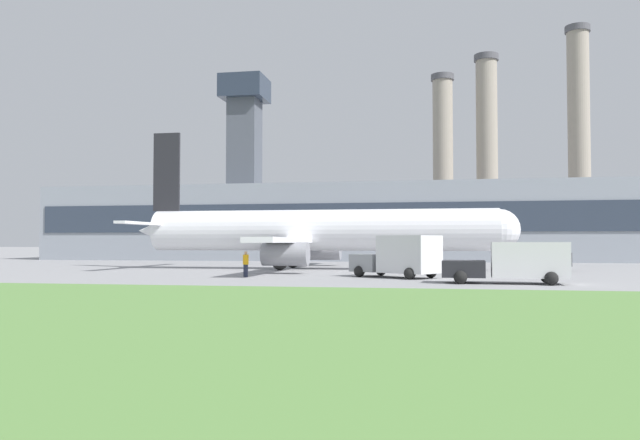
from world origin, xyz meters
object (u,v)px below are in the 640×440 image
baggage_truck (400,257)px  fuel_truck (514,263)px  pushback_tug (546,260)px  airplane (315,231)px  ground_crew_person (246,264)px

baggage_truck → fuel_truck: bearing=-35.5°
pushback_tug → fuel_truck: bearing=-104.9°
airplane → ground_crew_person: (-2.07, -11.73, -2.20)m
airplane → ground_crew_person: size_ratio=19.31×
baggage_truck → airplane: bearing=124.6°
airplane → fuel_truck: airplane is taller
airplane → baggage_truck: bearing=-55.4°
airplane → fuel_truck: 20.32m
airplane → fuel_truck: (13.49, -15.06, -1.94)m
fuel_truck → airplane: bearing=131.9°
ground_crew_person → airplane: bearing=80.0°
fuel_truck → baggage_truck: bearing=144.5°
baggage_truck → ground_crew_person: (-9.44, -1.05, -0.43)m
fuel_truck → ground_crew_person: size_ratio=4.00×
baggage_truck → fuel_truck: size_ratio=0.91×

